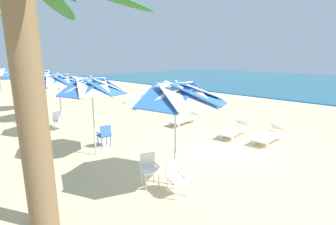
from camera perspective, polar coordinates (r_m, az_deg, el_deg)
The scene contains 18 objects.
ground_plane at distance 9.36m, azimuth 13.16°, elevation -8.79°, with size 80.00×80.00×0.00m, color beige.
surf_foam at distance 20.70m, azimuth 31.86°, elevation 1.31°, with size 80.00×0.70×0.01m, color white.
beach_umbrella_0 at distance 6.17m, azimuth 1.75°, elevation 4.28°, with size 2.65×2.65×2.81m.
plastic_chair_0 at distance 6.77m, azimuth -4.36°, elevation -12.41°, with size 0.59×0.57×0.87m.
plastic_chair_1 at distance 6.35m, azimuth 1.85°, elevation -14.17°, with size 0.55×0.53×0.87m.
beach_umbrella_1 at distance 8.67m, azimuth -17.10°, elevation 5.66°, with size 2.39×2.39×2.76m.
plastic_chair_2 at distance 9.77m, azimuth -14.32°, elevation -4.86°, with size 0.52×0.49×0.87m.
beach_umbrella_2 at distance 11.79m, azimuth -23.82°, elevation 6.69°, with size 2.28×2.28×2.71m.
plastic_chair_3 at distance 12.82m, azimuth -23.71°, elevation -1.42°, with size 0.55×0.53×0.87m.
beach_umbrella_3 at distance 14.88m, azimuth -27.18°, elevation 7.51°, with size 2.37×2.37×2.74m.
plastic_chair_4 at distance 14.91m, azimuth -29.71°, elevation -0.18°, with size 0.62×0.63×0.87m.
beach_umbrella_4 at distance 18.29m, azimuth -30.73°, elevation 7.58°, with size 2.19×2.19×2.69m.
plastic_chair_5 at distance 18.08m, azimuth -27.52°, elevation 2.01°, with size 0.62×0.63×0.87m.
sun_lounger_0 at distance 10.92m, azimuth 22.33°, elevation -4.76°, with size 0.64×2.15×0.62m.
sun_lounger_1 at distance 11.28m, azimuth 15.07°, elevation -3.71°, with size 0.91×2.21×0.62m.
sun_lounger_2 at distance 12.83m, azimuth 3.95°, elevation -1.35°, with size 0.78×2.19×0.62m.
palm_tree_0 at distance 2.84m, azimuth -28.27°, elevation -4.35°, with size 2.48×2.83×4.19m.
palm_tree_2 at distance 5.28m, azimuth -29.62°, elevation 6.16°, with size 2.97×2.88×4.91m.
Camera 1 is at (4.53, -7.48, 3.34)m, focal length 26.63 mm.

